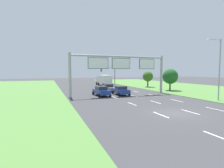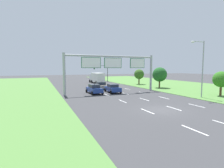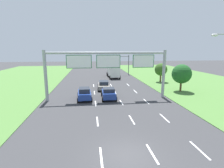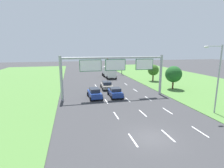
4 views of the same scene
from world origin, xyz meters
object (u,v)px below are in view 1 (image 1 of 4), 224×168
object	(u,v)px
traffic_light_mast	(109,72)
roadside_tree_far	(148,76)
sign_gantry	(121,66)
car_lead_silver	(101,91)
box_truck	(104,80)
roadside_tree_mid	(170,76)
car_mid_lane	(108,88)
car_near_red	(121,90)
street_lamp	(218,64)

from	to	relation	value
traffic_light_mast	roadside_tree_far	size ratio (longest dim) A/B	1.35
sign_gantry	roadside_tree_far	bearing A→B (deg)	43.06
car_lead_silver	box_truck	bearing A→B (deg)	68.54
roadside_tree_far	box_truck	bearing A→B (deg)	139.64
box_truck	traffic_light_mast	xyz separation A→B (m)	(3.09, 4.31, 2.20)
box_truck	roadside_tree_mid	xyz separation A→B (m)	(9.42, -17.04, 1.37)
box_truck	roadside_tree_mid	distance (m)	19.52
car_mid_lane	roadside_tree_mid	bearing A→B (deg)	-11.11
car_mid_lane	roadside_tree_far	size ratio (longest dim) A/B	1.09
sign_gantry	roadside_tree_mid	distance (m)	13.27
box_truck	sign_gantry	bearing A→B (deg)	-100.78
box_truck	car_near_red	bearing A→B (deg)	-100.57
box_truck	street_lamp	xyz separation A→B (m)	(6.69, -30.20, 3.41)
box_truck	sign_gantry	xyz separation A→B (m)	(-3.36, -20.10, 3.29)
sign_gantry	street_lamp	xyz separation A→B (m)	(10.05, -10.10, 0.13)
roadside_tree_far	roadside_tree_mid	bearing A→B (deg)	-90.55
box_truck	sign_gantry	distance (m)	20.64
car_lead_silver	car_near_red	bearing A→B (deg)	-4.72
car_lead_silver	box_truck	distance (m)	20.90
box_truck	street_lamp	bearing A→B (deg)	-78.79
car_near_red	roadside_tree_mid	size ratio (longest dim) A/B	0.90
car_near_red	street_lamp	distance (m)	14.95
car_mid_lane	roadside_tree_far	xyz separation A→B (m)	(12.99, 5.71, 2.01)
box_truck	sign_gantry	size ratio (longest dim) A/B	0.44
sign_gantry	roadside_tree_far	distance (m)	17.74
sign_gantry	traffic_light_mast	distance (m)	25.26
car_mid_lane	sign_gantry	size ratio (longest dim) A/B	0.26
sign_gantry	street_lamp	distance (m)	14.25
street_lamp	roadside_tree_far	xyz separation A→B (m)	(2.81, 22.12, -2.29)
traffic_light_mast	street_lamp	world-z (taller)	street_lamp
car_near_red	car_mid_lane	distance (m)	6.11
sign_gantry	box_truck	bearing A→B (deg)	80.51
sign_gantry	roadside_tree_mid	world-z (taller)	sign_gantry
roadside_tree_mid	car_near_red	bearing A→B (deg)	-167.33
car_mid_lane	roadside_tree_mid	distance (m)	13.50
car_mid_lane	box_truck	world-z (taller)	box_truck
sign_gantry	traffic_light_mast	world-z (taller)	sign_gantry
car_near_red	car_lead_silver	bearing A→B (deg)	179.25
sign_gantry	traffic_light_mast	bearing A→B (deg)	75.20
box_truck	roadside_tree_far	distance (m)	12.52
car_near_red	sign_gantry	xyz separation A→B (m)	(-0.11, -0.21, 4.16)
box_truck	street_lamp	world-z (taller)	street_lamp
sign_gantry	roadside_tree_mid	size ratio (longest dim) A/B	3.70
car_lead_silver	roadside_tree_far	distance (m)	20.11
car_lead_silver	roadside_tree_far	size ratio (longest dim) A/B	1.06
sign_gantry	traffic_light_mast	size ratio (longest dim) A/B	3.08
box_truck	roadside_tree_far	bearing A→B (deg)	-41.65
car_near_red	car_mid_lane	size ratio (longest dim) A/B	0.93
car_near_red	car_lead_silver	size ratio (longest dim) A/B	0.96
traffic_light_mast	street_lamp	xyz separation A→B (m)	(3.60, -34.50, 1.21)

